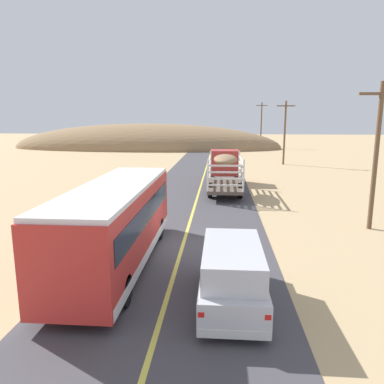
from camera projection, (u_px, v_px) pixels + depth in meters
ground_plane at (183, 246)px, 16.83m from camera, size 240.00×240.00×0.00m
road_surface at (183, 246)px, 16.83m from camera, size 8.00×120.00×0.02m
road_centre_line at (183, 245)px, 16.82m from camera, size 0.16×117.60×0.00m
suv_near at (232, 272)px, 11.31m from camera, size 1.90×4.62×1.93m
livestock_truck at (225, 166)px, 30.99m from camera, size 2.53×9.70×3.02m
bus at (117, 222)px, 14.35m from camera, size 2.54×10.00×3.21m
power_pole_near at (376, 152)px, 18.68m from camera, size 2.20×0.24×7.50m
power_pole_mid at (285, 131)px, 45.63m from camera, size 2.20×0.24×7.79m
power_pole_far at (261, 124)px, 72.51m from camera, size 2.20×0.24×8.73m
distant_hill at (146, 148)px, 71.90m from camera, size 51.99×18.71×9.42m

